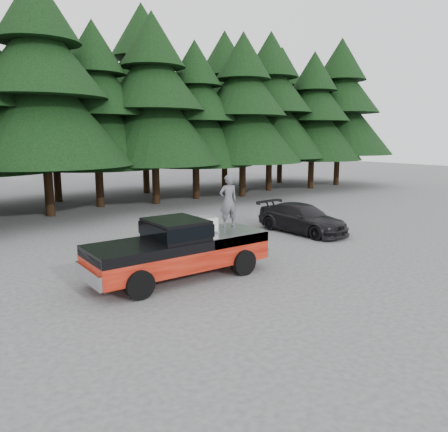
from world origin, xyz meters
TOP-DOWN VIEW (x-y plane):
  - ground at (0.00, 0.00)m, footprint 120.00×120.00m
  - pickup_truck at (-0.70, 0.57)m, footprint 6.00×2.04m
  - truck_cab at (-0.80, 0.57)m, footprint 1.66×1.90m
  - air_compressor at (0.43, 0.70)m, footprint 0.83×0.75m
  - man_on_bed at (1.49, 0.87)m, footprint 0.74×0.56m
  - parked_car at (7.40, 2.96)m, footprint 2.19×4.75m
  - treeline at (0.42, 17.20)m, footprint 60.15×16.05m

SIDE VIEW (x-z plane):
  - ground at x=0.00m, z-range 0.00..0.00m
  - pickup_truck at x=-0.70m, z-range 0.00..1.33m
  - parked_car at x=7.40m, z-range 0.00..1.34m
  - air_compressor at x=0.43m, z-range 1.33..1.80m
  - truck_cab at x=-0.80m, z-range 1.33..1.92m
  - man_on_bed at x=1.49m, z-range 1.33..3.19m
  - treeline at x=0.42m, z-range -1.03..16.47m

